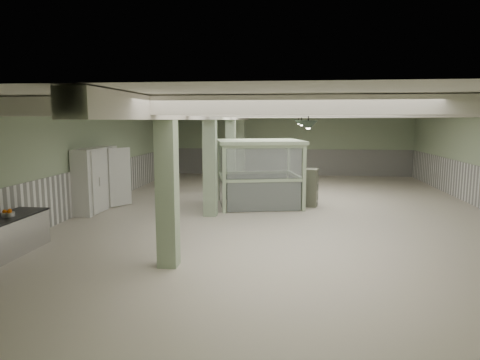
# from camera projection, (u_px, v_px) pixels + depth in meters

# --- Properties ---
(floor) EXTENTS (20.00, 20.00, 0.00)m
(floor) POSITION_uv_depth(u_px,v_px,m) (286.00, 211.00, 15.00)
(floor) COLOR beige
(floor) RESTS_ON ground
(ceiling) EXTENTS (14.00, 20.00, 0.02)m
(ceiling) POSITION_uv_depth(u_px,v_px,m) (287.00, 107.00, 14.50)
(ceiling) COLOR beige
(ceiling) RESTS_ON wall_back
(wall_back) EXTENTS (14.00, 0.02, 3.60)m
(wall_back) POSITION_uv_depth(u_px,v_px,m) (288.00, 144.00, 24.59)
(wall_back) COLOR #97A987
(wall_back) RESTS_ON floor
(wall_front) EXTENTS (14.00, 0.02, 3.60)m
(wall_front) POSITION_uv_depth(u_px,v_px,m) (280.00, 241.00, 4.91)
(wall_front) COLOR #97A987
(wall_front) RESTS_ON floor
(wall_left) EXTENTS (0.02, 20.00, 3.60)m
(wall_left) POSITION_uv_depth(u_px,v_px,m) (93.00, 158.00, 15.54)
(wall_left) COLOR #97A987
(wall_left) RESTS_ON floor
(wainscot_left) EXTENTS (0.05, 19.90, 1.50)m
(wainscot_left) POSITION_uv_depth(u_px,v_px,m) (95.00, 186.00, 15.69)
(wainscot_left) COLOR white
(wainscot_left) RESTS_ON floor
(wainscot_back) EXTENTS (13.90, 0.05, 1.50)m
(wainscot_back) POSITION_uv_depth(u_px,v_px,m) (288.00, 162.00, 24.71)
(wainscot_back) COLOR white
(wainscot_back) RESTS_ON floor
(girder) EXTENTS (0.45, 19.90, 0.40)m
(girder) POSITION_uv_depth(u_px,v_px,m) (215.00, 114.00, 14.81)
(girder) COLOR silver
(girder) RESTS_ON ceiling
(beam_a) EXTENTS (13.90, 0.35, 0.32)m
(beam_a) POSITION_uv_depth(u_px,v_px,m) (285.00, 105.00, 7.15)
(beam_a) COLOR silver
(beam_a) RESTS_ON ceiling
(beam_b) EXTENTS (13.90, 0.35, 0.32)m
(beam_b) POSITION_uv_depth(u_px,v_px,m) (286.00, 109.00, 9.60)
(beam_b) COLOR silver
(beam_b) RESTS_ON ceiling
(beam_c) EXTENTS (13.90, 0.35, 0.32)m
(beam_c) POSITION_uv_depth(u_px,v_px,m) (287.00, 111.00, 12.06)
(beam_c) COLOR silver
(beam_c) RESTS_ON ceiling
(beam_d) EXTENTS (13.90, 0.35, 0.32)m
(beam_d) POSITION_uv_depth(u_px,v_px,m) (287.00, 113.00, 14.52)
(beam_d) COLOR silver
(beam_d) RESTS_ON ceiling
(beam_e) EXTENTS (13.90, 0.35, 0.32)m
(beam_e) POSITION_uv_depth(u_px,v_px,m) (288.00, 114.00, 16.98)
(beam_e) COLOR silver
(beam_e) RESTS_ON ceiling
(beam_f) EXTENTS (13.90, 0.35, 0.32)m
(beam_f) POSITION_uv_depth(u_px,v_px,m) (288.00, 114.00, 19.44)
(beam_f) COLOR silver
(beam_f) RESTS_ON ceiling
(beam_g) EXTENTS (13.90, 0.35, 0.32)m
(beam_g) POSITION_uv_depth(u_px,v_px,m) (288.00, 115.00, 21.90)
(beam_g) COLOR silver
(beam_g) RESTS_ON ceiling
(column_a) EXTENTS (0.42, 0.42, 3.60)m
(column_a) POSITION_uv_depth(u_px,v_px,m) (167.00, 185.00, 9.13)
(column_a) COLOR #99AF8D
(column_a) RESTS_ON floor
(column_b) EXTENTS (0.42, 0.42, 3.60)m
(column_b) POSITION_uv_depth(u_px,v_px,m) (210.00, 162.00, 14.05)
(column_b) COLOR #99AF8D
(column_b) RESTS_ON floor
(column_c) EXTENTS (0.42, 0.42, 3.60)m
(column_c) POSITION_uv_depth(u_px,v_px,m) (231.00, 151.00, 18.97)
(column_c) COLOR #99AF8D
(column_c) RESTS_ON floor
(column_d) EXTENTS (0.42, 0.42, 3.60)m
(column_d) POSITION_uv_depth(u_px,v_px,m) (241.00, 146.00, 22.90)
(column_d) COLOR #99AF8D
(column_d) RESTS_ON floor
(pendant_front) EXTENTS (0.44, 0.44, 0.22)m
(pendant_front) POSITION_uv_depth(u_px,v_px,m) (308.00, 125.00, 9.60)
(pendant_front) COLOR #29362B
(pendant_front) RESTS_ON ceiling
(pendant_mid) EXTENTS (0.44, 0.44, 0.22)m
(pendant_mid) POSITION_uv_depth(u_px,v_px,m) (302.00, 123.00, 15.01)
(pendant_mid) COLOR #29362B
(pendant_mid) RESTS_ON ceiling
(pendant_back) EXTENTS (0.44, 0.44, 0.22)m
(pendant_back) POSITION_uv_depth(u_px,v_px,m) (299.00, 122.00, 19.93)
(pendant_back) COLOR #29362B
(pendant_back) RESTS_ON ceiling
(orange_bowl) EXTENTS (0.38, 0.38, 0.10)m
(orange_bowl) POSITION_uv_depth(u_px,v_px,m) (8.00, 215.00, 10.09)
(orange_bowl) COLOR #B2B2B7
(orange_bowl) RESTS_ON prep_counter
(walkin_cooler) EXTENTS (1.03, 2.43, 2.23)m
(walkin_cooler) POSITION_uv_depth(u_px,v_px,m) (97.00, 179.00, 15.01)
(walkin_cooler) COLOR silver
(walkin_cooler) RESTS_ON floor
(guard_booth) EXTENTS (3.54, 3.19, 2.44)m
(guard_booth) POSITION_uv_depth(u_px,v_px,m) (259.00, 161.00, 15.75)
(guard_booth) COLOR #A3B792
(guard_booth) RESTS_ON floor
(filing_cabinet) EXTENTS (0.56, 0.71, 1.39)m
(filing_cabinet) POSITION_uv_depth(u_px,v_px,m) (311.00, 188.00, 15.78)
(filing_cabinet) COLOR #5B5E4E
(filing_cabinet) RESTS_ON floor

